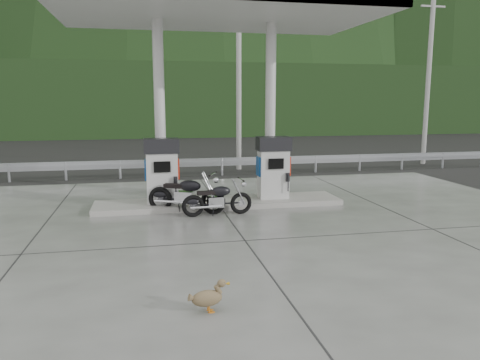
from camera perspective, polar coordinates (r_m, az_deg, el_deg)
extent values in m
plane|color=black|center=(11.08, -0.48, -6.01)|extent=(160.00, 160.00, 0.00)
cube|color=#61615C|center=(11.08, -0.48, -5.97)|extent=(18.00, 14.00, 0.02)
cube|color=gray|center=(13.45, -2.55, -2.79)|extent=(7.00, 1.40, 0.15)
cylinder|color=silver|center=(13.38, -9.76, 8.14)|extent=(0.30, 0.30, 5.00)
cylinder|color=silver|center=(13.86, 3.72, 8.31)|extent=(0.30, 0.30, 5.00)
cube|color=silver|center=(13.34, -2.73, 19.92)|extent=(8.50, 5.00, 0.40)
cube|color=black|center=(22.26, -6.23, 1.91)|extent=(60.00, 7.00, 0.01)
cylinder|color=#9C9B96|center=(20.40, -0.15, 12.51)|extent=(0.22, 0.22, 8.00)
cylinder|color=#9C9B96|center=(23.88, 21.98, 11.41)|extent=(0.22, 0.22, 8.00)
cube|color=black|center=(40.52, -8.86, 9.59)|extent=(80.00, 6.00, 6.00)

